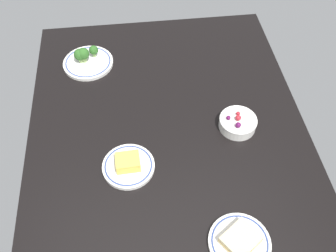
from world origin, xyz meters
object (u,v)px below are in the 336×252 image
Objects in this scene: plate_sandwich at (240,242)px; plate_broccoli at (87,60)px; plate_cheese at (128,165)px; bowl_berries at (238,123)px.

plate_broccoli is at bearing 28.21° from plate_sandwich.
plate_broccoli is at bearing 14.94° from plate_cheese.
plate_cheese is 0.85× the size of plate_broccoli.
plate_cheese is (30.72, 31.16, -0.06)cm from plate_sandwich.
bowl_berries reaches higher than plate_sandwich.
bowl_berries is at bearing -72.26° from plate_cheese.
bowl_berries is 69.11cm from plate_broccoli.
bowl_berries reaches higher than plate_cheese.
plate_broccoli is at bearing 53.24° from bowl_berries.
plate_cheese is 56.33cm from plate_broccoli.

